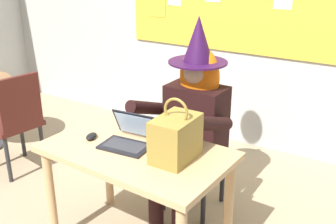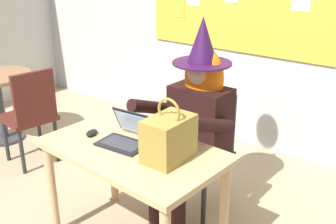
% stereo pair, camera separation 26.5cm
% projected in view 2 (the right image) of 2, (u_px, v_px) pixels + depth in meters
% --- Properties ---
extents(wall_back_bulletin, '(6.36, 2.12, 2.85)m').
position_uv_depth(wall_back_bulletin, '(260.00, 1.00, 3.75)').
color(wall_back_bulletin, '#B2B2AD').
rests_on(wall_back_bulletin, ground).
extents(desk_main, '(1.18, 0.73, 0.74)m').
position_uv_depth(desk_main, '(133.00, 163.00, 2.55)').
color(desk_main, tan).
rests_on(desk_main, ground).
extents(chair_at_desk, '(0.43, 0.43, 0.91)m').
position_uv_depth(chair_at_desk, '(204.00, 144.00, 3.06)').
color(chair_at_desk, '#2D3347').
rests_on(chair_at_desk, ground).
extents(person_costumed, '(0.61, 0.68, 1.47)m').
position_uv_depth(person_costumed, '(195.00, 113.00, 2.86)').
color(person_costumed, black).
rests_on(person_costumed, ground).
extents(laptop, '(0.33, 0.31, 0.19)m').
position_uv_depth(laptop, '(127.00, 136.00, 2.56)').
color(laptop, black).
rests_on(laptop, desk_main).
extents(computer_mouse, '(0.09, 0.12, 0.03)m').
position_uv_depth(computer_mouse, '(92.00, 133.00, 2.67)').
color(computer_mouse, black).
rests_on(computer_mouse, desk_main).
extents(handbag, '(0.20, 0.30, 0.38)m').
position_uv_depth(handbag, '(169.00, 138.00, 2.32)').
color(handbag, olive).
rests_on(handbag, desk_main).
extents(chair_spare_by_window, '(0.48, 0.48, 0.92)m').
position_uv_depth(chair_spare_by_window, '(31.00, 112.00, 3.65)').
color(chair_spare_by_window, '#4C1E19').
rests_on(chair_spare_by_window, ground).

